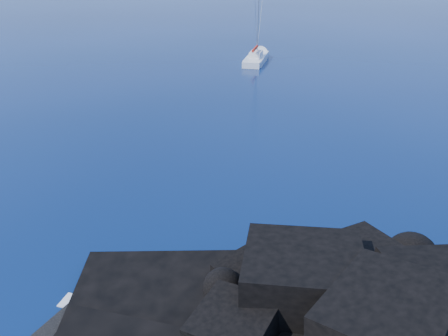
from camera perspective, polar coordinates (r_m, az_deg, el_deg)
name	(u,v)px	position (r m, az deg, el deg)	size (l,w,h in m)	color
surf_foam	(189,295)	(21.07, -4.65, -16.25)	(10.00, 8.00, 0.06)	white
sailboat	(256,62)	(68.12, 4.23, 13.66)	(2.69, 12.85, 13.47)	white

